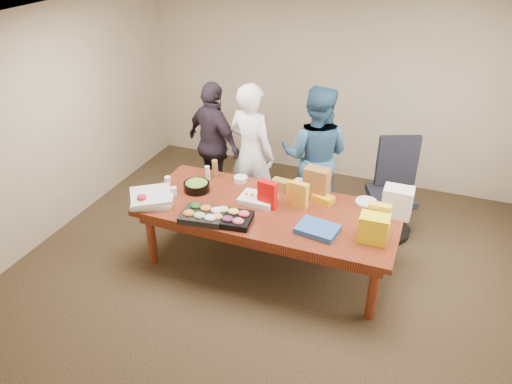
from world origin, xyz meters
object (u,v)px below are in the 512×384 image
at_px(office_chair, 391,192).
at_px(salad_bowl, 197,186).
at_px(person_right, 315,156).
at_px(sheet_cake, 258,199).
at_px(person_center, 251,153).
at_px(conference_table, 269,237).

bearing_deg(office_chair, salad_bowl, -175.91).
height_order(person_right, sheet_cake, person_right).
distance_m(office_chair, sheet_cake, 1.71).
bearing_deg(office_chair, person_center, 164.17).
bearing_deg(conference_table, sheet_cake, 152.70).
bearing_deg(person_right, office_chair, 176.20).
bearing_deg(salad_bowl, conference_table, -4.96).
bearing_deg(conference_table, office_chair, 44.13).
bearing_deg(office_chair, sheet_cake, -164.56).
distance_m(person_center, salad_bowl, 0.92).
distance_m(person_right, salad_bowl, 1.54).
xyz_separation_m(conference_table, person_center, (-0.57, 0.92, 0.53)).
relative_size(person_right, salad_bowl, 6.01).
distance_m(person_center, person_right, 0.80).
relative_size(office_chair, person_center, 0.65).
distance_m(conference_table, person_right, 1.27).
distance_m(office_chair, salad_bowl, 2.35).
bearing_deg(office_chair, conference_table, -158.62).
height_order(conference_table, person_center, person_center).
xyz_separation_m(office_chair, sheet_cake, (-1.34, -1.05, 0.19)).
bearing_deg(person_center, office_chair, -156.30).
bearing_deg(person_right, conference_table, 76.26).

